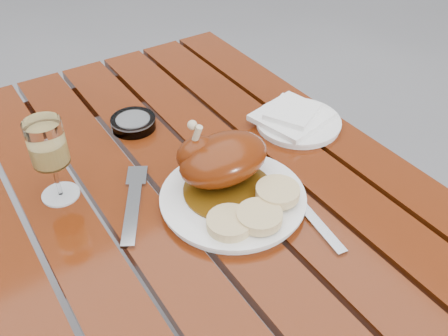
% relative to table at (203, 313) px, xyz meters
% --- Properties ---
extents(table, '(0.80, 1.20, 0.75)m').
position_rel_table_xyz_m(table, '(0.00, 0.00, 0.00)').
color(table, maroon).
rests_on(table, ground).
extents(dinner_plate, '(0.30, 0.30, 0.02)m').
position_rel_table_xyz_m(dinner_plate, '(0.04, -0.06, 0.38)').
color(dinner_plate, white).
rests_on(dinner_plate, table).
extents(roast_duck, '(0.18, 0.17, 0.13)m').
position_rel_table_xyz_m(roast_duck, '(0.04, -0.01, 0.44)').
color(roast_duck, '#533409').
rests_on(roast_duck, dinner_plate).
extents(bread_dumplings, '(0.19, 0.11, 0.03)m').
position_rel_table_xyz_m(bread_dumplings, '(0.04, -0.12, 0.40)').
color(bread_dumplings, '#E2CF8A').
rests_on(bread_dumplings, dinner_plate).
extents(wine_glass, '(0.08, 0.08, 0.16)m').
position_rel_table_xyz_m(wine_glass, '(-0.21, 0.13, 0.46)').
color(wine_glass, '#DBBB63').
rests_on(wine_glass, table).
extents(side_plate, '(0.20, 0.20, 0.02)m').
position_rel_table_xyz_m(side_plate, '(0.30, 0.07, 0.38)').
color(side_plate, white).
rests_on(side_plate, table).
extents(napkin, '(0.17, 0.16, 0.01)m').
position_rel_table_xyz_m(napkin, '(0.29, 0.08, 0.40)').
color(napkin, white).
rests_on(napkin, side_plate).
extents(ashtray, '(0.11, 0.11, 0.02)m').
position_rel_table_xyz_m(ashtray, '(-0.01, 0.26, 0.39)').
color(ashtray, '#B2B7BC').
rests_on(ashtray, table).
extents(fork, '(0.12, 0.18, 0.01)m').
position_rel_table_xyz_m(fork, '(-0.12, 0.03, 0.38)').
color(fork, gray).
rests_on(fork, table).
extents(knife, '(0.05, 0.20, 0.01)m').
position_rel_table_xyz_m(knife, '(0.13, -0.16, 0.38)').
color(knife, gray).
rests_on(knife, table).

